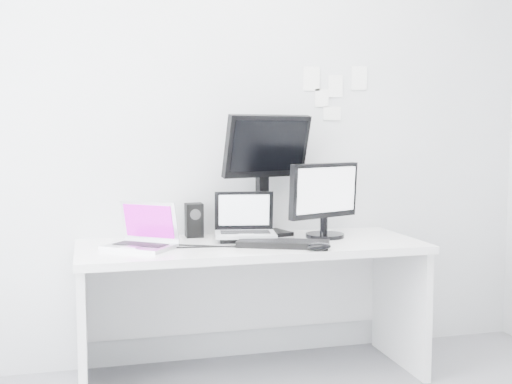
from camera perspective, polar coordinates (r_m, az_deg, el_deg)
back_wall at (r=3.71m, az=-1.76°, el=5.90°), size 3.60×0.00×3.60m
desk at (r=3.50m, az=-0.41°, el=-10.38°), size 1.80×0.70×0.73m
macbook at (r=3.28m, az=-10.25°, el=-2.84°), size 0.41×0.39×0.24m
speaker at (r=3.61m, az=-5.46°, el=-2.48°), size 0.11×0.11×0.19m
dell_laptop at (r=3.46m, az=-0.94°, el=-2.14°), size 0.36×0.30×0.27m
rear_monitor at (r=3.61m, az=0.81°, el=1.59°), size 0.54×0.32×0.70m
samsung_monitor at (r=3.59m, az=6.10°, el=-0.62°), size 0.51×0.37×0.43m
keyboard at (r=3.31m, az=2.40°, el=-4.55°), size 0.49×0.34×0.03m
mouse at (r=3.21m, az=5.56°, el=-4.79°), size 0.12×0.08×0.04m
wall_note_0 at (r=3.84m, az=4.90°, el=9.89°), size 0.10×0.00×0.14m
wall_note_1 at (r=3.89m, az=7.00°, el=9.22°), size 0.09×0.00×0.13m
wall_note_2 at (r=3.96m, az=9.06°, el=9.86°), size 0.10×0.00×0.14m
wall_note_3 at (r=3.88m, az=6.70°, el=6.88°), size 0.11×0.00×0.08m
wall_note_4 at (r=3.86m, az=5.79°, el=8.22°), size 0.08×0.00×0.11m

